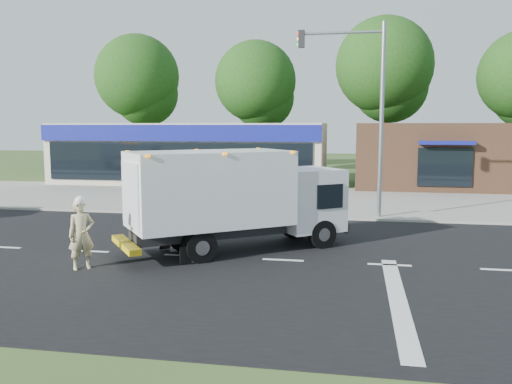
% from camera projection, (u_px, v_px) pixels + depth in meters
% --- Properties ---
extents(ground, '(120.00, 120.00, 0.00)m').
position_uv_depth(ground, '(283.00, 261.00, 15.65)').
color(ground, '#385123').
rests_on(ground, ground).
extents(road_asphalt, '(60.00, 14.00, 0.02)m').
position_uv_depth(road_asphalt, '(283.00, 260.00, 15.65)').
color(road_asphalt, black).
rests_on(road_asphalt, ground).
extents(sidewalk, '(60.00, 2.40, 0.12)m').
position_uv_depth(sidewalk, '(308.00, 213.00, 23.65)').
color(sidewalk, gray).
rests_on(sidewalk, ground).
extents(parking_apron, '(60.00, 9.00, 0.02)m').
position_uv_depth(parking_apron, '(317.00, 197.00, 29.31)').
color(parking_apron, gray).
rests_on(parking_apron, ground).
extents(lane_markings, '(55.20, 7.00, 0.01)m').
position_uv_depth(lane_markings, '(328.00, 275.00, 14.09)').
color(lane_markings, silver).
rests_on(lane_markings, road_asphalt).
extents(ems_box_truck, '(6.97, 5.96, 3.13)m').
position_uv_depth(ems_box_truck, '(234.00, 193.00, 16.64)').
color(ems_box_truck, black).
rests_on(ems_box_truck, ground).
extents(emergency_worker, '(0.82, 0.80, 2.01)m').
position_uv_depth(emergency_worker, '(81.00, 234.00, 14.58)').
color(emergency_worker, tan).
rests_on(emergency_worker, ground).
extents(retail_strip_mall, '(18.00, 6.20, 4.00)m').
position_uv_depth(retail_strip_mall, '(190.00, 153.00, 36.47)').
color(retail_strip_mall, beige).
rests_on(retail_strip_mall, ground).
extents(brown_storefront, '(10.00, 6.70, 4.00)m').
position_uv_depth(brown_storefront, '(437.00, 156.00, 33.64)').
color(brown_storefront, '#382316').
rests_on(brown_storefront, ground).
extents(traffic_signal_pole, '(3.51, 0.25, 8.00)m').
position_uv_depth(traffic_signal_pole, '(366.00, 99.00, 22.04)').
color(traffic_signal_pole, gray).
rests_on(traffic_signal_pole, ground).
extents(background_trees, '(36.77, 7.39, 12.10)m').
position_uv_depth(background_trees, '(321.00, 80.00, 42.38)').
color(background_trees, '#332114').
rests_on(background_trees, ground).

